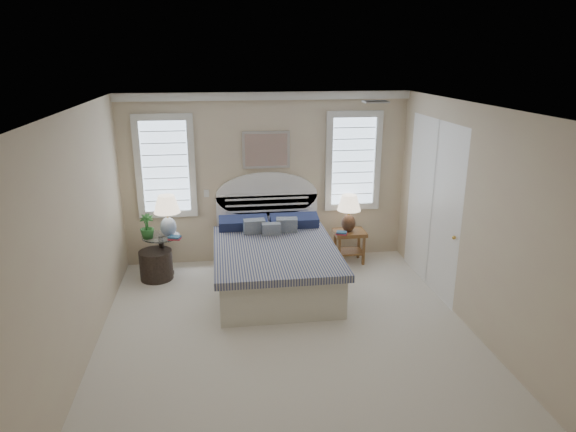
# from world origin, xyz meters

# --- Properties ---
(floor) EXTENTS (4.50, 5.00, 0.01)m
(floor) POSITION_xyz_m (0.00, 0.00, 0.00)
(floor) COLOR beige
(floor) RESTS_ON ground
(ceiling) EXTENTS (4.50, 5.00, 0.01)m
(ceiling) POSITION_xyz_m (0.00, 0.00, 2.70)
(ceiling) COLOR white
(ceiling) RESTS_ON wall_back
(wall_back) EXTENTS (4.50, 0.02, 2.70)m
(wall_back) POSITION_xyz_m (0.00, 2.50, 1.35)
(wall_back) COLOR beige
(wall_back) RESTS_ON floor
(wall_left) EXTENTS (0.02, 5.00, 2.70)m
(wall_left) POSITION_xyz_m (-2.25, 0.00, 1.35)
(wall_left) COLOR beige
(wall_left) RESTS_ON floor
(wall_right) EXTENTS (0.02, 5.00, 2.70)m
(wall_right) POSITION_xyz_m (2.25, 0.00, 1.35)
(wall_right) COLOR beige
(wall_right) RESTS_ON floor
(crown_molding) EXTENTS (4.50, 0.08, 0.12)m
(crown_molding) POSITION_xyz_m (0.00, 2.46, 2.64)
(crown_molding) COLOR silver
(crown_molding) RESTS_ON wall_back
(hvac_vent) EXTENTS (0.30, 0.20, 0.02)m
(hvac_vent) POSITION_xyz_m (1.20, 0.80, 2.68)
(hvac_vent) COLOR #B2B2B2
(hvac_vent) RESTS_ON ceiling
(switch_plate) EXTENTS (0.08, 0.01, 0.12)m
(switch_plate) POSITION_xyz_m (-0.95, 2.48, 1.15)
(switch_plate) COLOR silver
(switch_plate) RESTS_ON wall_back
(window_left) EXTENTS (0.90, 0.06, 1.60)m
(window_left) POSITION_xyz_m (-1.55, 2.48, 1.60)
(window_left) COLOR #ACC2DA
(window_left) RESTS_ON wall_back
(window_right) EXTENTS (0.90, 0.06, 1.60)m
(window_right) POSITION_xyz_m (1.40, 2.48, 1.60)
(window_right) COLOR #ACC2DA
(window_right) RESTS_ON wall_back
(painting) EXTENTS (0.74, 0.04, 0.58)m
(painting) POSITION_xyz_m (0.00, 2.46, 1.82)
(painting) COLOR silver
(painting) RESTS_ON wall_back
(closet_door) EXTENTS (0.02, 1.80, 2.40)m
(closet_door) POSITION_xyz_m (2.23, 1.20, 1.20)
(closet_door) COLOR white
(closet_door) RESTS_ON floor
(bed) EXTENTS (1.72, 2.28, 1.47)m
(bed) POSITION_xyz_m (0.00, 1.46, 0.39)
(bed) COLOR beige
(bed) RESTS_ON floor
(side_table_left) EXTENTS (0.56, 0.56, 0.63)m
(side_table_left) POSITION_xyz_m (-1.65, 2.05, 0.39)
(side_table_left) COLOR black
(side_table_left) RESTS_ON floor
(nightstand_right) EXTENTS (0.50, 0.40, 0.53)m
(nightstand_right) POSITION_xyz_m (1.30, 2.15, 0.39)
(nightstand_right) COLOR brown
(nightstand_right) RESTS_ON floor
(floor_pot) EXTENTS (0.61, 0.61, 0.44)m
(floor_pot) POSITION_xyz_m (-1.73, 1.90, 0.22)
(floor_pot) COLOR black
(floor_pot) RESTS_ON floor
(lamp_left) EXTENTS (0.50, 0.50, 0.63)m
(lamp_left) POSITION_xyz_m (-1.53, 2.04, 1.02)
(lamp_left) COLOR silver
(lamp_left) RESTS_ON side_table_left
(lamp_right) EXTENTS (0.48, 0.48, 0.61)m
(lamp_right) POSITION_xyz_m (1.28, 2.16, 0.90)
(lamp_right) COLOR black
(lamp_right) RESTS_ON nightstand_right
(potted_plant) EXTENTS (0.23, 0.23, 0.37)m
(potted_plant) POSITION_xyz_m (-1.83, 1.97, 0.81)
(potted_plant) COLOR #316528
(potted_plant) RESTS_ON side_table_left
(books_left) EXTENTS (0.20, 0.17, 0.05)m
(books_left) POSITION_xyz_m (-1.43, 1.86, 0.65)
(books_left) COLOR #A22837
(books_left) RESTS_ON side_table_left
(books_right) EXTENTS (0.20, 0.18, 0.05)m
(books_right) POSITION_xyz_m (1.13, 2.01, 0.55)
(books_right) COLOR #A22837
(books_right) RESTS_ON nightstand_right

